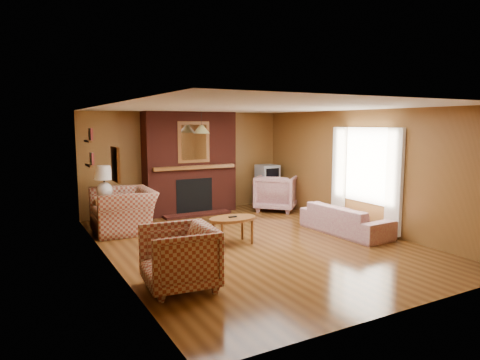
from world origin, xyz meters
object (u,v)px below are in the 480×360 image
side_table (105,213)px  table_lamp (104,180)px  fireplace (190,164)px  coffee_table (233,221)px  floral_sofa (345,219)px  crt_tv (267,174)px  tv_stand (267,194)px  plaid_loveseat (123,210)px  plaid_armchair (179,257)px  floral_armchair (276,193)px

side_table → table_lamp: size_ratio=0.95×
fireplace → coffee_table: bearing=-97.5°
coffee_table → table_lamp: (-1.72, 2.34, 0.57)m
floral_sofa → crt_tv: bearing=-5.6°
side_table → tv_stand: bearing=4.8°
floral_sofa → tv_stand: bearing=-5.6°
plaid_loveseat → plaid_armchair: bearing=0.3°
floral_armchair → crt_tv: (0.09, 0.55, 0.41)m
plaid_loveseat → plaid_armchair: plaid_loveseat is taller
coffee_table → tv_stand: tv_stand is taller
plaid_loveseat → floral_sofa: plaid_loveseat is taller
plaid_armchair → tv_stand: 5.79m
plaid_loveseat → coffee_table: size_ratio=1.46×
fireplace → tv_stand: fireplace is taller
floral_armchair → fireplace: bearing=24.6°
table_lamp → tv_stand: bearing=4.8°
table_lamp → crt_tv: table_lamp is taller
fireplace → plaid_loveseat: fireplace is taller
plaid_loveseat → plaid_armchair: (-0.10, -3.35, -0.01)m
tv_stand → crt_tv: (0.00, -0.01, 0.54)m
plaid_loveseat → table_lamp: bearing=-150.6°
crt_tv → side_table: bearing=-175.3°
floral_sofa → crt_tv: crt_tv is taller
plaid_loveseat → tv_stand: bearing=104.1°
side_table → tv_stand: (4.15, 0.35, -0.00)m
floral_sofa → crt_tv: (0.15, 3.07, 0.57)m
table_lamp → crt_tv: (4.15, 0.34, -0.14)m
fireplace → coffee_table: fireplace is taller
coffee_table → table_lamp: bearing=126.4°
plaid_armchair → fireplace: bearing=161.0°
side_table → crt_tv: crt_tv is taller
side_table → tv_stand: 4.16m
plaid_armchair → crt_tv: bearing=141.3°
plaid_loveseat → floral_sofa: 4.37m
floral_sofa → coffee_table: bearing=77.5°
fireplace → floral_armchair: fireplace is taller
plaid_loveseat → side_table: 0.56m
fireplace → plaid_armchair: bearing=-114.1°
table_lamp → crt_tv: size_ratio=1.31×
floral_armchair → crt_tv: size_ratio=1.92×
table_lamp → fireplace: bearing=14.3°
floral_sofa → table_lamp: size_ratio=2.86×
floral_armchair → coffee_table: size_ratio=1.09×
coffee_table → table_lamp: size_ratio=1.34×
side_table → plaid_armchair: bearing=-87.8°
fireplace → table_lamp: fireplace is taller
fireplace → tv_stand: size_ratio=3.87×
plaid_loveseat → floral_armchair: bearing=96.2°
fireplace → side_table: (-2.10, -0.53, -0.87)m
floral_sofa → floral_armchair: bearing=-4.1°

